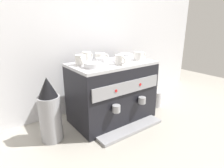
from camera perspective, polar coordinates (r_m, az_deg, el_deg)
The scene contains 14 objects.
ground_plane at distance 1.61m, azimuth 0.00°, elevation -10.21°, with size 4.00×4.00×0.00m, color #9E998E.
tiled_backsplash_wall at distance 1.70m, azimuth -6.65°, elevation 11.48°, with size 2.80×0.03×1.15m, color silver.
espresso_machine at distance 1.51m, azimuth 0.10°, elevation -2.41°, with size 0.65×0.48×0.47m.
ceramic_cup_0 at distance 1.56m, azimuth 8.08°, elevation 8.42°, with size 0.11×0.07×0.07m.
ceramic_cup_1 at distance 1.37m, azimuth -9.52°, elevation 7.14°, with size 0.07×0.11×0.07m.
ceramic_cup_2 at distance 1.37m, azimuth 2.36°, elevation 7.35°, with size 0.06×0.10×0.07m.
ceramic_cup_3 at distance 1.52m, azimuth -3.55°, elevation 8.20°, with size 0.11×0.08×0.06m.
ceramic_cup_4 at distance 1.45m, azimuth -7.48°, elevation 8.02°, with size 0.10×0.07×0.08m.
ceramic_bowl_0 at distance 1.66m, azimuth 4.18°, elevation 8.53°, with size 0.12×0.12×0.03m.
ceramic_bowl_1 at distance 1.43m, azimuth -2.94°, elevation 7.09°, with size 0.10×0.10×0.04m.
ceramic_bowl_2 at distance 1.48m, azimuth 2.93°, elevation 7.31°, with size 0.12×0.12×0.03m.
ceramic_bowl_3 at distance 1.29m, azimuth -5.79°, elevation 5.66°, with size 0.12×0.12×0.03m.
coffee_grinder at distance 1.32m, azimuth -18.24°, elevation -7.92°, with size 0.14×0.14×0.44m.
milk_pitcher at distance 1.85m, azimuth 13.11°, elevation -4.40°, with size 0.10×0.10×0.15m, color #B7B7BC.
Camera 1 is at (-0.85, -1.14, 0.77)m, focal length 30.31 mm.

